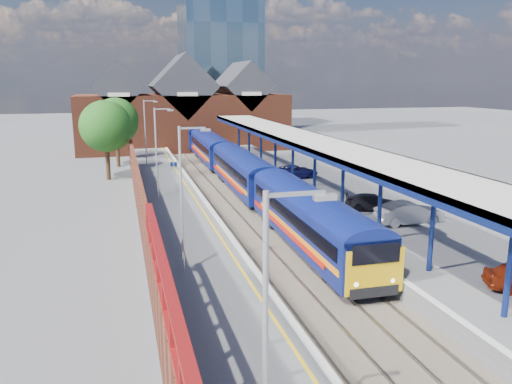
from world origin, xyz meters
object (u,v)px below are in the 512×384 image
Objects in this scene: parked_car_dark at (373,202)px; lamp_post_b at (184,191)px; lamp_post_d at (146,128)px; parked_car_silver at (409,213)px; platform_sign at (174,171)px; lamp_post_c at (158,147)px; parked_car_blue at (295,171)px; lamp_post_a at (272,335)px; train at (225,156)px.

lamp_post_b is at bearing 141.34° from parked_car_dark.
lamp_post_d is 31.52m from parked_car_silver.
lamp_post_c is at bearing -124.26° from platform_sign.
lamp_post_c is 1.77× the size of parked_car_dark.
parked_car_blue reaches higher than parked_car_dark.
parked_car_silver is 0.99× the size of parked_car_blue.
lamp_post_a reaches higher than parked_car_dark.
lamp_post_c is 2.80× the size of platform_sign.
lamp_post_b reaches higher than parked_car_dark.
lamp_post_d is at bearing 52.61° from parked_car_dark.
platform_sign is (1.36, 32.00, -2.30)m from lamp_post_a.
lamp_post_a and lamp_post_d have the same top height.
lamp_post_b is 2.80× the size of platform_sign.
train is 14.95× the size of parked_car_blue.
lamp_post_b is 1.00× the size of lamp_post_c.
lamp_post_b is 16.84m from parked_car_dark.
lamp_post_d reaches higher than parked_car_dark.
platform_sign is 16.30m from parked_car_dark.
lamp_post_b is at bearing -90.00° from lamp_post_c.
lamp_post_d is 28.00m from parked_car_dark.
parked_car_blue is at bearing 27.36° from parked_car_dark.
parked_car_silver is at bearing 51.07° from lamp_post_a.
parked_car_dark is 0.90× the size of parked_car_blue.
lamp_post_c is 1.60× the size of parked_car_silver.
parked_car_silver is at bearing -73.95° from train.
platform_sign is at bearing 87.56° from lamp_post_a.
lamp_post_a is at bearing -90.00° from lamp_post_c.
platform_sign is (1.36, 2.00, -2.30)m from lamp_post_c.
parked_car_blue is at bearing 20.93° from lamp_post_c.
train reaches higher than parked_car_silver.
platform_sign reaches higher than parked_car_dark.
lamp_post_a reaches higher than parked_car_blue.
lamp_post_d reaches higher than parked_car_blue.
lamp_post_a is 1.60× the size of parked_car_silver.
lamp_post_b is 15.84m from parked_car_silver.
lamp_post_a is at bearing 144.38° from parked_car_silver.
train is 21.58m from parked_car_dark.
lamp_post_a is 1.00× the size of lamp_post_d.
lamp_post_d is 1.60× the size of parked_car_silver.
lamp_post_d reaches higher than parked_car_silver.
lamp_post_a is 26.62m from parked_car_dark.
parked_car_silver is (14.86, -11.60, -3.27)m from lamp_post_c.
lamp_post_c is (-7.86, -12.76, 2.87)m from train.
parked_car_dark is at bearing 11.56° from parked_car_silver.
platform_sign reaches higher than train.
train is 25.35m from parked_car_silver.
lamp_post_c reaches higher than platform_sign.
parked_car_dark is 12.87m from parked_car_blue.
lamp_post_a is 30.00m from lamp_post_c.
parked_car_silver is (13.50, -13.60, -0.97)m from platform_sign.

